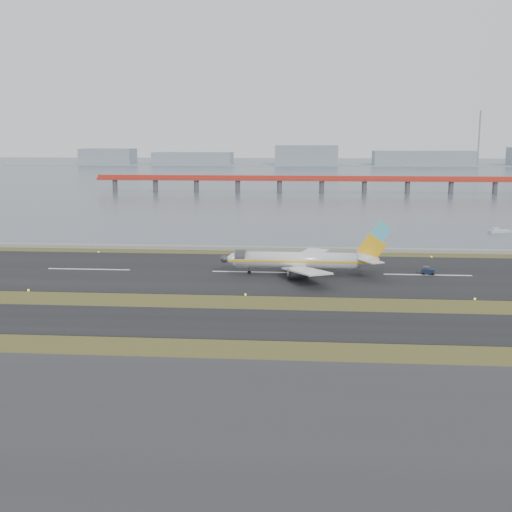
# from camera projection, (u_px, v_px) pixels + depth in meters

# --- Properties ---
(ground) EXTENTS (1000.00, 1000.00, 0.00)m
(ground) POSITION_uv_depth(u_px,v_px,m) (242.00, 305.00, 121.22)
(ground) COLOR #344217
(ground) RESTS_ON ground
(apron_strip) EXTENTS (1000.00, 50.00, 0.10)m
(apron_strip) POSITION_uv_depth(u_px,v_px,m) (188.00, 440.00, 67.32)
(apron_strip) COLOR #2B2B2D
(apron_strip) RESTS_ON ground
(taxiway_strip) EXTENTS (1000.00, 18.00, 0.10)m
(taxiway_strip) POSITION_uv_depth(u_px,v_px,m) (234.00, 323.00, 109.46)
(taxiway_strip) COLOR black
(taxiway_strip) RESTS_ON ground
(runway_strip) EXTENTS (1000.00, 45.00, 0.10)m
(runway_strip) POSITION_uv_depth(u_px,v_px,m) (255.00, 272.00, 150.61)
(runway_strip) COLOR black
(runway_strip) RESTS_ON ground
(seawall) EXTENTS (1000.00, 2.50, 1.00)m
(seawall) POSITION_uv_depth(u_px,v_px,m) (264.00, 249.00, 179.93)
(seawall) COLOR gray
(seawall) RESTS_ON ground
(bay_water) EXTENTS (1400.00, 800.00, 1.30)m
(bay_water) POSITION_uv_depth(u_px,v_px,m) (294.00, 173.00, 571.99)
(bay_water) COLOR #404D5C
(bay_water) RESTS_ON ground
(red_pier) EXTENTS (260.00, 5.00, 10.20)m
(red_pier) POSITION_uv_depth(u_px,v_px,m) (322.00, 180.00, 363.29)
(red_pier) COLOR red
(red_pier) RESTS_ON ground
(far_shoreline) EXTENTS (1400.00, 80.00, 60.50)m
(far_shoreline) POSITION_uv_depth(u_px,v_px,m) (310.00, 160.00, 726.58)
(far_shoreline) COLOR gray
(far_shoreline) RESTS_ON ground
(airliner) EXTENTS (38.52, 32.89, 12.80)m
(airliner) POSITION_uv_depth(u_px,v_px,m) (303.00, 260.00, 147.09)
(airliner) COLOR silver
(airliner) RESTS_ON ground
(pushback_tug) EXTENTS (3.23, 2.21, 1.91)m
(pushback_tug) POSITION_uv_depth(u_px,v_px,m) (428.00, 271.00, 147.90)
(pushback_tug) COLOR #121A33
(pushback_tug) RESTS_ON ground
(workboat_near) EXTENTS (7.68, 4.47, 1.78)m
(workboat_near) POSITION_uv_depth(u_px,v_px,m) (499.00, 231.00, 212.88)
(workboat_near) COLOR silver
(workboat_near) RESTS_ON ground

